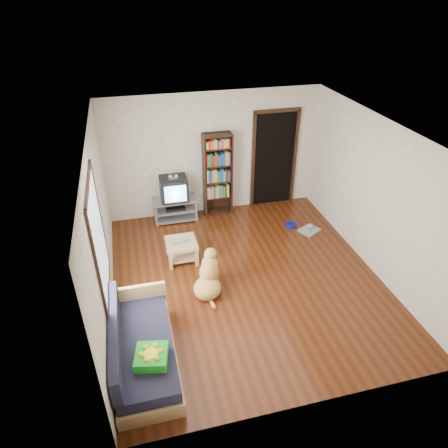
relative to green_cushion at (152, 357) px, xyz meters
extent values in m
plane|color=#52210E|center=(1.75, 1.72, -0.49)|extent=(5.00, 5.00, 0.00)
plane|color=white|center=(1.75, 1.72, 2.11)|extent=(5.00, 5.00, 0.00)
plane|color=silver|center=(1.75, 4.22, 0.81)|extent=(4.50, 0.00, 4.50)
plane|color=silver|center=(1.75, -0.78, 0.81)|extent=(4.50, 0.00, 4.50)
plane|color=silver|center=(-0.50, 1.72, 0.81)|extent=(0.00, 5.00, 5.00)
plane|color=silver|center=(4.00, 1.72, 0.81)|extent=(0.00, 5.00, 5.00)
cube|color=green|center=(0.00, 0.00, 0.00)|extent=(0.46, 0.46, 0.13)
imported|color=silver|center=(0.75, 2.48, -0.07)|extent=(0.34, 0.24, 0.03)
cylinder|color=navy|center=(3.15, 3.09, -0.45)|extent=(0.22, 0.22, 0.08)
cube|color=gray|center=(3.45, 2.84, -0.47)|extent=(0.50, 0.47, 0.03)
cube|color=white|center=(-0.48, 1.22, 1.01)|extent=(0.02, 1.30, 1.60)
cube|color=black|center=(-0.48, 1.22, 1.83)|extent=(0.03, 1.42, 0.06)
cube|color=black|center=(-0.48, 1.22, 0.19)|extent=(0.03, 1.42, 0.06)
cube|color=black|center=(-0.48, 0.52, 1.01)|extent=(0.03, 0.06, 1.70)
cube|color=black|center=(-0.48, 1.92, 1.01)|extent=(0.03, 0.06, 1.70)
cube|color=black|center=(3.10, 4.21, 0.56)|extent=(0.90, 0.02, 2.10)
cube|color=black|center=(2.62, 4.19, 0.56)|extent=(0.07, 0.05, 2.14)
cube|color=black|center=(3.58, 4.19, 0.56)|extent=(0.07, 0.05, 2.14)
cube|color=black|center=(3.10, 4.19, 1.64)|extent=(1.03, 0.05, 0.07)
cube|color=#99999E|center=(0.85, 3.97, -0.01)|extent=(0.90, 0.45, 0.04)
cube|color=#99999E|center=(0.85, 3.97, -0.24)|extent=(0.86, 0.42, 0.03)
cube|color=#99999E|center=(0.85, 3.97, -0.43)|extent=(0.90, 0.45, 0.04)
cylinder|color=#99999E|center=(0.43, 3.77, -0.24)|extent=(0.04, 0.04, 0.50)
cylinder|color=#99999E|center=(1.27, 3.77, -0.24)|extent=(0.04, 0.04, 0.50)
cylinder|color=#99999E|center=(0.43, 4.17, -0.24)|extent=(0.04, 0.04, 0.50)
cylinder|color=#99999E|center=(1.27, 4.17, -0.24)|extent=(0.04, 0.04, 0.50)
cube|color=black|center=(0.85, 3.97, -0.19)|extent=(0.40, 0.30, 0.07)
cube|color=black|center=(0.85, 3.97, 0.25)|extent=(0.55, 0.48, 0.48)
cube|color=black|center=(0.85, 4.17, 0.25)|extent=(0.40, 0.14, 0.36)
cube|color=#8CBFF2|center=(0.85, 3.73, 0.25)|extent=(0.44, 0.02, 0.36)
cube|color=silver|center=(0.85, 3.92, 0.50)|extent=(0.20, 0.07, 0.02)
sphere|color=silver|center=(0.79, 3.92, 0.55)|extent=(0.09, 0.09, 0.09)
sphere|color=silver|center=(0.91, 3.92, 0.55)|extent=(0.09, 0.09, 0.09)
cube|color=black|center=(1.52, 4.06, 0.41)|extent=(0.03, 0.30, 1.80)
cube|color=black|center=(2.08, 4.06, 0.41)|extent=(0.03, 0.30, 1.80)
cube|color=black|center=(1.80, 4.20, 0.41)|extent=(0.60, 0.02, 1.80)
cube|color=black|center=(1.80, 4.06, -0.46)|extent=(0.56, 0.28, 0.02)
cube|color=black|center=(1.80, 4.06, -0.09)|extent=(0.56, 0.28, 0.03)
cube|color=black|center=(1.80, 4.06, 0.28)|extent=(0.56, 0.28, 0.02)
cube|color=black|center=(1.80, 4.06, 0.65)|extent=(0.56, 0.28, 0.02)
cube|color=black|center=(1.80, 4.06, 1.02)|extent=(0.56, 0.28, 0.02)
cube|color=black|center=(1.80, 4.06, 1.28)|extent=(0.56, 0.28, 0.02)
cube|color=tan|center=(-0.08, 0.32, -0.38)|extent=(0.80, 1.80, 0.22)
cube|color=#1E1E2D|center=(-0.08, 0.32, -0.16)|extent=(0.74, 1.74, 0.18)
cube|color=#1E1E2D|center=(-0.42, 0.32, 0.11)|extent=(0.12, 1.74, 0.40)
cube|color=tan|center=(-0.08, 1.18, 0.01)|extent=(0.80, 0.06, 0.30)
cube|color=tan|center=(0.75, 2.51, -0.12)|extent=(0.55, 0.55, 0.06)
cube|color=tan|center=(0.75, 2.51, -0.39)|extent=(0.45, 0.45, 0.03)
cube|color=tan|center=(0.52, 2.28, -0.32)|extent=(0.06, 0.06, 0.34)
cube|color=tan|center=(0.99, 2.28, -0.32)|extent=(0.06, 0.06, 0.34)
cube|color=tan|center=(0.52, 2.75, -0.32)|extent=(0.06, 0.06, 0.34)
cube|color=tan|center=(0.99, 2.75, -0.32)|extent=(0.06, 0.06, 0.34)
ellipsoid|color=tan|center=(1.01, 1.46, -0.35)|extent=(0.61, 0.63, 0.33)
ellipsoid|color=#B48445|center=(1.08, 1.63, -0.16)|extent=(0.44, 0.46, 0.44)
ellipsoid|color=tan|center=(1.11, 1.71, -0.06)|extent=(0.36, 0.35, 0.31)
ellipsoid|color=#B58F45|center=(1.13, 1.76, 0.11)|extent=(0.28, 0.29, 0.19)
ellipsoid|color=tan|center=(1.18, 1.86, 0.09)|extent=(0.15, 0.19, 0.08)
sphere|color=black|center=(1.21, 1.93, 0.09)|extent=(0.04, 0.04, 0.04)
ellipsoid|color=tan|center=(1.05, 1.76, 0.10)|extent=(0.07, 0.08, 0.13)
ellipsoid|color=gold|center=(1.19, 1.70, 0.10)|extent=(0.07, 0.08, 0.13)
cylinder|color=#D7AB52|center=(1.08, 1.82, -0.31)|extent=(0.11, 0.13, 0.36)
cylinder|color=#C1844A|center=(1.21, 1.76, -0.31)|extent=(0.11, 0.13, 0.36)
sphere|color=gold|center=(1.10, 1.86, -0.47)|extent=(0.09, 0.09, 0.09)
sphere|color=tan|center=(1.23, 1.81, -0.47)|extent=(0.09, 0.09, 0.09)
cylinder|color=#BA8147|center=(1.03, 1.24, -0.46)|extent=(0.10, 0.32, 0.07)
camera|label=1|loc=(0.07, -3.42, 3.99)|focal=32.00mm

